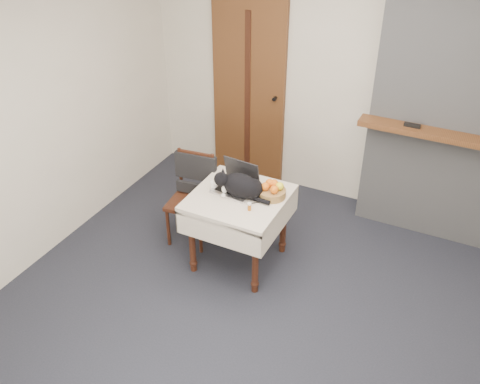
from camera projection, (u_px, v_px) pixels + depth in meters
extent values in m
plane|color=black|center=(276.00, 321.00, 4.25)|extent=(4.50, 4.50, 0.00)
cube|color=beige|center=(364.00, 83.00, 5.05)|extent=(4.50, 0.02, 2.60)
cube|color=beige|center=(30.00, 118.00, 4.38)|extent=(0.02, 4.00, 2.60)
cube|color=brown|center=(249.00, 92.00, 5.64)|extent=(0.82, 0.05, 2.00)
cube|color=#3D1A10|center=(247.00, 93.00, 5.62)|extent=(0.06, 0.01, 1.70)
cylinder|color=black|center=(275.00, 99.00, 5.49)|extent=(0.04, 0.06, 0.04)
cube|color=gray|center=(462.00, 105.00, 4.60)|extent=(1.50, 0.30, 2.60)
cube|color=brown|center=(453.00, 138.00, 4.53)|extent=(1.62, 0.18, 0.05)
cube|color=black|center=(412.00, 125.00, 4.64)|extent=(0.14, 0.04, 0.03)
cylinder|color=#3D1A10|center=(192.00, 241.00, 4.59)|extent=(0.06, 0.06, 0.64)
sphere|color=#3D1A10|center=(193.00, 263.00, 4.72)|extent=(0.07, 0.07, 0.07)
cylinder|color=#3D1A10|center=(255.00, 262.00, 4.37)|extent=(0.06, 0.06, 0.64)
sphere|color=#3D1A10|center=(255.00, 284.00, 4.50)|extent=(0.07, 0.07, 0.07)
cylinder|color=#3D1A10|center=(225.00, 206.00, 5.04)|extent=(0.06, 0.06, 0.64)
sphere|color=#3D1A10|center=(225.00, 227.00, 5.17)|extent=(0.07, 0.07, 0.07)
cylinder|color=#3D1A10|center=(283.00, 223.00, 4.82)|extent=(0.06, 0.06, 0.64)
sphere|color=#3D1A10|center=(282.00, 244.00, 4.95)|extent=(0.07, 0.07, 0.07)
cube|color=beige|center=(239.00, 199.00, 4.52)|extent=(0.78, 0.78, 0.06)
cube|color=beige|center=(217.00, 234.00, 4.28)|extent=(0.78, 0.01, 0.22)
cube|color=beige|center=(258.00, 188.00, 4.86)|extent=(0.78, 0.01, 0.22)
cube|color=beige|center=(200.00, 199.00, 4.72)|extent=(0.01, 0.78, 0.22)
cube|color=beige|center=(280.00, 221.00, 4.43)|extent=(0.01, 0.78, 0.22)
cube|color=#B7B7BC|center=(233.00, 191.00, 4.54)|extent=(0.36, 0.26, 0.02)
cube|color=black|center=(233.00, 190.00, 4.54)|extent=(0.29, 0.18, 0.00)
cube|color=black|center=(242.00, 171.00, 4.58)|extent=(0.34, 0.09, 0.23)
cube|color=#A5C6F2|center=(242.00, 171.00, 4.58)|extent=(0.31, 0.08, 0.21)
ellipsoid|color=black|center=(241.00, 186.00, 4.44)|extent=(0.37, 0.28, 0.21)
ellipsoid|color=black|center=(253.00, 189.00, 4.43)|extent=(0.22, 0.23, 0.17)
sphere|color=black|center=(221.00, 179.00, 4.43)|extent=(0.15, 0.15, 0.12)
ellipsoid|color=white|center=(216.00, 182.00, 4.45)|extent=(0.07, 0.07, 0.06)
ellipsoid|color=white|center=(225.00, 188.00, 4.48)|extent=(0.07, 0.08, 0.08)
cone|color=black|center=(221.00, 175.00, 4.37)|extent=(0.05, 0.06, 0.05)
cone|color=black|center=(223.00, 171.00, 4.43)|extent=(0.05, 0.06, 0.05)
cylinder|color=black|center=(260.00, 200.00, 4.40)|extent=(0.18, 0.04, 0.04)
sphere|color=white|center=(223.00, 195.00, 4.47)|extent=(0.04, 0.04, 0.04)
sphere|color=white|center=(225.00, 190.00, 4.53)|extent=(0.04, 0.04, 0.04)
cylinder|color=white|center=(214.00, 185.00, 4.58)|extent=(0.06, 0.06, 0.07)
cylinder|color=#9B5313|center=(249.00, 207.00, 4.31)|extent=(0.03, 0.03, 0.06)
cylinder|color=white|center=(249.00, 204.00, 4.29)|extent=(0.03, 0.03, 0.01)
cylinder|color=olive|center=(272.00, 193.00, 4.47)|extent=(0.24, 0.24, 0.07)
sphere|color=orange|center=(265.00, 187.00, 4.43)|extent=(0.07, 0.07, 0.07)
sphere|color=orange|center=(274.00, 190.00, 4.40)|extent=(0.07, 0.07, 0.07)
sphere|color=orange|center=(274.00, 184.00, 4.47)|extent=(0.07, 0.07, 0.07)
sphere|color=yellow|center=(280.00, 186.00, 4.44)|extent=(0.07, 0.07, 0.07)
sphere|color=orange|center=(270.00, 183.00, 4.48)|extent=(0.07, 0.07, 0.07)
cube|color=black|center=(266.00, 198.00, 4.46)|extent=(0.12, 0.07, 0.01)
cube|color=#3D1A10|center=(190.00, 203.00, 4.93)|extent=(0.42, 0.42, 0.04)
cylinder|color=#3D1A10|center=(168.00, 227.00, 4.96)|extent=(0.03, 0.03, 0.41)
cylinder|color=#3D1A10|center=(200.00, 234.00, 4.87)|extent=(0.03, 0.03, 0.41)
cylinder|color=#3D1A10|center=(183.00, 208.00, 5.22)|extent=(0.03, 0.03, 0.41)
cylinder|color=#3D1A10|center=(214.00, 215.00, 5.13)|extent=(0.03, 0.03, 0.41)
cylinder|color=#3D1A10|center=(180.00, 170.00, 4.99)|extent=(0.03, 0.03, 0.46)
cylinder|color=#3D1A10|center=(213.00, 176.00, 4.89)|extent=(0.03, 0.03, 0.46)
cube|color=#3D1A10|center=(196.00, 164.00, 4.89)|extent=(0.33, 0.06, 0.25)
cube|color=black|center=(196.00, 167.00, 4.89)|extent=(0.40, 0.10, 0.25)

